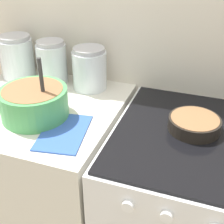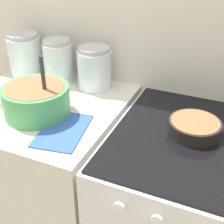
% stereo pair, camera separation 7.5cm
% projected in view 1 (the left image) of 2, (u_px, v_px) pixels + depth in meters
% --- Properties ---
extents(wall_back, '(4.45, 0.05, 2.40)m').
position_uv_depth(wall_back, '(140.00, 28.00, 1.44)').
color(wall_back, beige).
rests_on(wall_back, ground_plane).
extents(countertop_cabinet, '(0.73, 0.70, 0.92)m').
position_uv_depth(countertop_cabinet, '(47.00, 182.00, 1.62)').
color(countertop_cabinet, silver).
rests_on(countertop_cabinet, ground_plane).
extents(stove, '(0.71, 0.71, 0.92)m').
position_uv_depth(stove, '(190.00, 220.00, 1.41)').
color(stove, silver).
rests_on(stove, ground_plane).
extents(mixing_bowl, '(0.28, 0.28, 0.26)m').
position_uv_depth(mixing_bowl, '(34.00, 101.00, 1.27)').
color(mixing_bowl, '#4CA559').
rests_on(mixing_bowl, countertop_cabinet).
extents(baking_pan, '(0.20, 0.20, 0.05)m').
position_uv_depth(baking_pan, '(194.00, 124.00, 1.20)').
color(baking_pan, black).
rests_on(baking_pan, stove).
extents(storage_jar_left, '(0.17, 0.17, 0.22)m').
position_uv_depth(storage_jar_left, '(17.00, 60.00, 1.61)').
color(storage_jar_left, silver).
rests_on(storage_jar_left, countertop_cabinet).
extents(storage_jar_middle, '(0.15, 0.15, 0.21)m').
position_uv_depth(storage_jar_middle, '(52.00, 65.00, 1.55)').
color(storage_jar_middle, silver).
rests_on(storage_jar_middle, countertop_cabinet).
extents(storage_jar_right, '(0.16, 0.16, 0.20)m').
position_uv_depth(storage_jar_right, '(90.00, 71.00, 1.50)').
color(storage_jar_right, silver).
rests_on(storage_jar_right, countertop_cabinet).
extents(recipe_page, '(0.21, 0.29, 0.01)m').
position_uv_depth(recipe_page, '(64.00, 132.00, 1.20)').
color(recipe_page, '#3359B2').
rests_on(recipe_page, countertop_cabinet).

